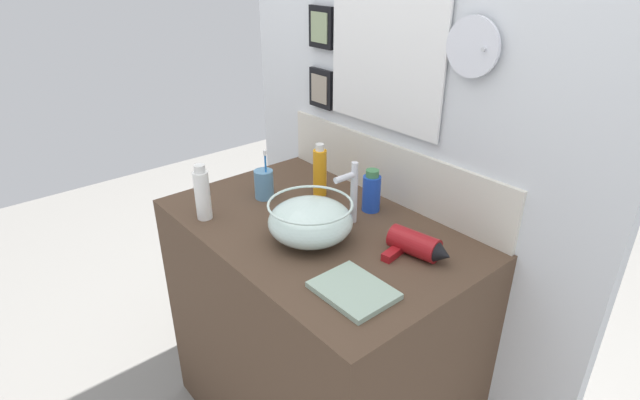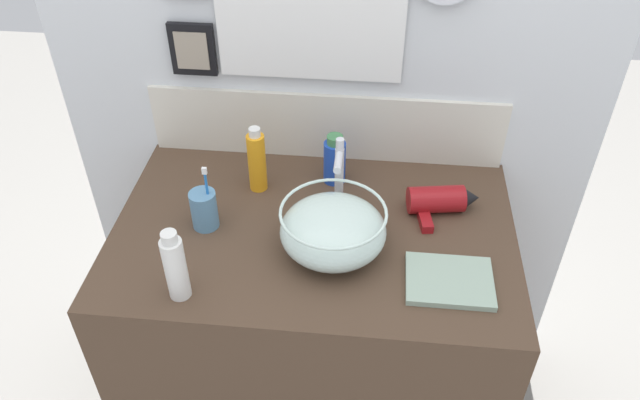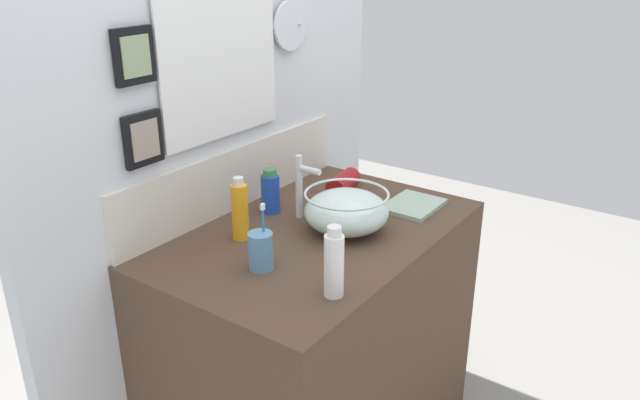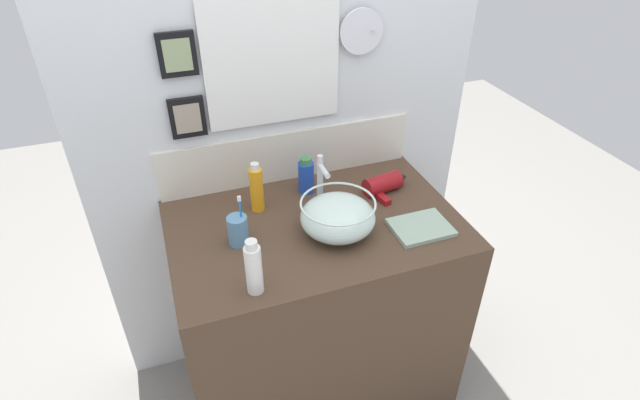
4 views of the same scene
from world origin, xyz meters
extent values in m
cube|color=#4C3828|center=(0.00, 0.00, 0.46)|extent=(1.05, 0.68, 0.93)
cube|color=silver|center=(0.00, 0.37, 1.28)|extent=(1.58, 0.06, 2.56)
cube|color=beige|center=(0.00, 0.33, 1.03)|extent=(1.03, 0.02, 0.21)
cube|color=white|center=(-0.04, 0.33, 1.42)|extent=(0.44, 0.01, 0.40)
cube|color=white|center=(-0.04, 0.33, 1.42)|extent=(0.50, 0.01, 0.46)
cylinder|color=silver|center=(0.29, 0.32, 1.50)|extent=(0.17, 0.01, 0.17)
cylinder|color=silver|center=(0.33, 0.33, 1.50)|extent=(0.01, 0.06, 0.01)
cube|color=black|center=(-0.37, 0.33, 1.49)|extent=(0.12, 0.02, 0.15)
cube|color=gray|center=(-0.37, 0.32, 1.49)|extent=(0.09, 0.01, 0.11)
cube|color=black|center=(-0.37, 0.33, 1.26)|extent=(0.12, 0.02, 0.15)
cube|color=gray|center=(-0.37, 0.32, 1.26)|extent=(0.09, 0.01, 0.11)
ellipsoid|color=silver|center=(0.06, -0.07, 0.99)|extent=(0.26, 0.26, 0.13)
torus|color=silver|center=(0.06, -0.07, 1.05)|extent=(0.26, 0.26, 0.01)
torus|color=#B2B7BC|center=(0.06, -0.07, 0.93)|extent=(0.10, 0.10, 0.01)
cylinder|color=silver|center=(0.06, 0.11, 1.02)|extent=(0.02, 0.02, 0.18)
cylinder|color=silver|center=(0.06, 0.07, 1.10)|extent=(0.02, 0.08, 0.02)
cylinder|color=silver|center=(0.06, 0.11, 1.12)|extent=(0.02, 0.02, 0.03)
cylinder|color=maroon|center=(0.32, 0.11, 0.96)|extent=(0.16, 0.10, 0.07)
cone|color=black|center=(0.41, 0.13, 0.96)|extent=(0.05, 0.07, 0.06)
cube|color=maroon|center=(0.29, 0.06, 0.94)|extent=(0.04, 0.09, 0.02)
cylinder|color=#598CB2|center=(-0.28, -0.01, 0.98)|extent=(0.07, 0.07, 0.11)
cylinder|color=blue|center=(-0.27, -0.01, 1.01)|extent=(0.01, 0.01, 0.17)
cube|color=white|center=(-0.27, -0.01, 1.11)|extent=(0.01, 0.01, 0.02)
cylinder|color=orange|center=(-0.17, 0.16, 1.01)|extent=(0.05, 0.05, 0.17)
cylinder|color=silver|center=(-0.17, 0.16, 1.11)|extent=(0.03, 0.03, 0.02)
cylinder|color=white|center=(-0.28, -0.26, 1.01)|extent=(0.05, 0.05, 0.17)
cylinder|color=silver|center=(-0.28, -0.26, 1.11)|extent=(0.04, 0.04, 0.03)
cylinder|color=blue|center=(0.04, 0.22, 0.99)|extent=(0.06, 0.06, 0.13)
cylinder|color=#3F7F4C|center=(0.04, 0.22, 1.07)|extent=(0.04, 0.04, 0.02)
cube|color=#99B29E|center=(0.34, -0.16, 0.93)|extent=(0.21, 0.16, 0.02)
camera|label=1|loc=(1.11, -0.91, 1.73)|focal=28.00mm
camera|label=2|loc=(0.14, -1.20, 2.02)|focal=35.00mm
camera|label=3|loc=(-1.43, -1.03, 1.76)|focal=35.00mm
camera|label=4|loc=(-0.47, -1.36, 2.02)|focal=28.00mm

